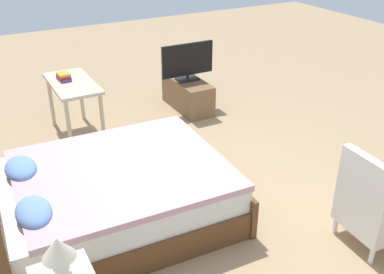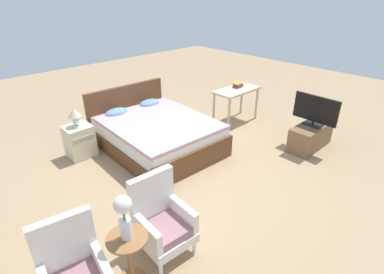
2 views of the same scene
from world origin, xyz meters
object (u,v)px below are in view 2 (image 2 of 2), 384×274
nightstand (80,141)px  book_stack (238,85)px  flower_vase (124,213)px  table_lamp (75,115)px  tv_stand (310,136)px  bed (156,133)px  side_table (129,254)px  vanity_desk (236,94)px  tv_flatscreen (316,110)px  armchair_by_window_right (162,222)px

nightstand → book_stack: 3.39m
flower_vase → table_lamp: 2.87m
table_lamp → tv_stand: (3.21, -2.63, -0.55)m
bed → side_table: (-1.89, -2.08, 0.07)m
table_lamp → vanity_desk: bearing=-16.4°
side_table → tv_flatscreen: bearing=2.0°
tv_flatscreen → flower_vase: bearing=-178.0°
table_lamp → tv_stand: bearing=-39.3°
tv_stand → tv_flatscreen: (0.00, -0.00, 0.51)m
tv_flatscreen → vanity_desk: (-0.08, 1.70, -0.10)m
book_stack → tv_flatscreen: bearing=-91.1°
tv_stand → side_table: bearing=-178.0°
vanity_desk → bed: bearing=173.3°
side_table → bed: bearing=47.7°
tv_stand → tv_flatscreen: size_ratio=1.19×
flower_vase → table_lamp: flower_vase is taller
side_table → book_stack: bearing=25.5°
bed → side_table: size_ratio=3.76×
book_stack → nightstand: bearing=165.3°
armchair_by_window_right → tv_stand: armchair_by_window_right is taller
flower_vase → nightstand: flower_vase is taller
tv_flatscreen → armchair_by_window_right: bearing=-179.8°
side_table → table_lamp: 2.90m
table_lamp → bed: bearing=-31.3°
vanity_desk → book_stack: 0.21m
vanity_desk → side_table: bearing=-154.6°
tv_flatscreen → table_lamp: bearing=140.7°
table_lamp → tv_stand: size_ratio=0.34×
table_lamp → nightstand: bearing=-90.0°
table_lamp → tv_flatscreen: 4.15m
nightstand → tv_flatscreen: (3.21, -2.62, 0.45)m
bed → flower_vase: bearing=-132.3°
vanity_desk → book_stack: book_stack is taller
flower_vase → tv_stand: (3.97, 0.14, -0.66)m
flower_vase → table_lamp: (0.76, 2.77, -0.10)m
bed → book_stack: 2.17m
vanity_desk → book_stack: (0.12, 0.07, 0.16)m
side_table → nightstand: size_ratio=1.04×
nightstand → vanity_desk: size_ratio=0.54×
bed → armchair_by_window_right: (-1.39, -1.95, 0.08)m
nightstand → tv_stand: bearing=-39.3°
nightstand → table_lamp: (0.00, 0.00, 0.50)m
side_table → tv_stand: (3.97, 0.14, -0.14)m
bed → flower_vase: size_ratio=4.63×
bed → table_lamp: size_ratio=6.70×
nightstand → tv_flatscreen: bearing=-39.3°
table_lamp → flower_vase: bearing=-105.4°
armchair_by_window_right → nightstand: 2.65m
armchair_by_window_right → bed: bearing=54.6°
tv_flatscreen → book_stack: bearing=88.9°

